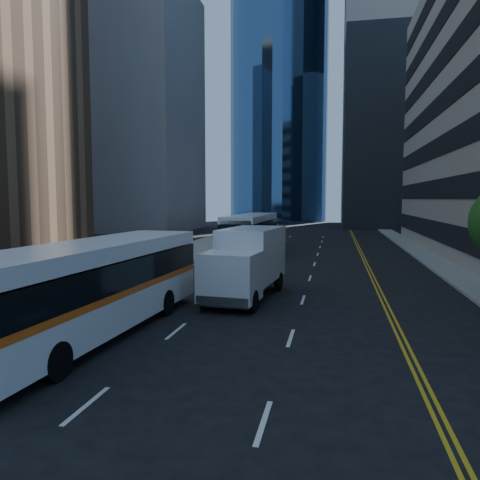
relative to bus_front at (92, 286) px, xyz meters
The scene contains 9 objects.
ground 6.30m from the bus_front, ahead, with size 160.00×160.00×0.00m, color black.
sidewalk_west 24.61m from the bus_front, 100.56° to the left, with size 5.00×90.00×0.15m, color gray.
sidewalk_east 28.47m from the bus_front, 58.14° to the left, with size 2.00×90.00×0.15m, color gray.
office_tower_north 80.23m from the bus_front, 71.36° to the left, with size 30.00×28.00×60.00m, color gray.
glass_tower 92.53m from the bus_front, 92.72° to the left, with size 20.00×20.00×80.00m, color navy.
midrise_west 57.86m from the bus_front, 113.28° to the left, with size 18.00×18.00×35.00m, color gray.
bus_front is the anchor object (origin of this frame).
bus_rear 26.20m from the bus_front, 88.49° to the left, with size 2.95×12.59×3.24m.
box_truck 8.05m from the bus_front, 61.08° to the left, with size 2.96×6.91×3.21m.
Camera 1 is at (1.88, -13.20, 4.61)m, focal length 35.00 mm.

